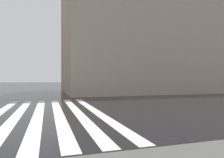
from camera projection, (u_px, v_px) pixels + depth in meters
ground_plane at (21, 133)px, 6.81m from camera, size 220.00×220.00×0.00m
zebra_crossing at (49, 113)px, 10.90m from camera, size 13.00×5.50×0.01m
haussmann_block_corner at (154, 24)px, 30.19m from camera, size 14.01×25.91×20.31m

